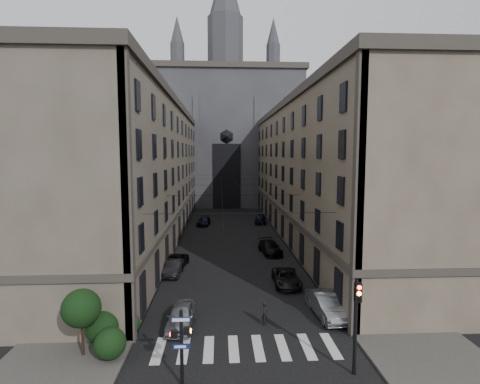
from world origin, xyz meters
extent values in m
cube|color=#383533|center=(-10.50, 36.00, 0.07)|extent=(7.00, 80.00, 0.15)
cube|color=#383533|center=(10.50, 36.00, 0.07)|extent=(7.00, 80.00, 0.15)
cube|color=beige|center=(0.00, 5.00, 0.01)|extent=(11.00, 3.20, 0.01)
cube|color=#4D473B|center=(-13.50, 36.00, 9.00)|extent=(13.00, 60.00, 18.00)
cube|color=#38332D|center=(-13.50, 36.00, 18.40)|extent=(13.60, 60.60, 0.90)
cube|color=#38332D|center=(-13.50, 36.00, 4.20)|extent=(13.40, 60.30, 0.50)
cube|color=brown|center=(13.50, 36.00, 9.00)|extent=(13.00, 60.00, 18.00)
cube|color=#38332D|center=(13.50, 36.00, 18.40)|extent=(13.60, 60.60, 0.90)
cube|color=#38332D|center=(13.50, 36.00, 4.20)|extent=(13.40, 60.30, 0.50)
cube|color=#2D2D33|center=(0.00, 75.00, 15.00)|extent=(34.00, 22.00, 30.00)
cube|color=#38332D|center=(0.00, 75.00, 30.50)|extent=(35.00, 23.00, 1.20)
cylinder|color=#2D2D33|center=(0.00, 75.00, 37.00)|extent=(8.40, 8.40, 14.00)
cone|color=#2D2D33|center=(-11.00, 72.00, 36.50)|extent=(3.20, 3.20, 13.00)
cone|color=#2D2D33|center=(11.00, 72.00, 36.50)|extent=(3.20, 3.20, 13.00)
cube|color=black|center=(0.00, 63.95, 7.00)|extent=(6.00, 0.30, 14.00)
cylinder|color=black|center=(-3.50, 1.50, 2.00)|extent=(0.18, 0.18, 4.00)
cube|color=orange|center=(-3.22, 1.50, 2.90)|extent=(0.34, 0.24, 0.38)
cube|color=#FF0C07|center=(-3.88, 1.60, 2.70)|extent=(0.34, 0.24, 0.38)
cube|color=navy|center=(-3.50, 1.37, 3.55)|extent=(0.95, 0.05, 0.24)
cube|color=navy|center=(-3.50, 1.37, 2.15)|extent=(0.85, 0.05, 0.27)
cylinder|color=black|center=(5.60, 2.00, 2.60)|extent=(0.20, 0.20, 5.20)
cube|color=black|center=(5.60, 1.78, 4.60)|extent=(0.34, 0.30, 1.00)
cylinder|color=#FF0C07|center=(5.60, 1.62, 4.92)|extent=(0.22, 0.05, 0.22)
cylinder|color=orange|center=(5.60, 1.62, 4.60)|extent=(0.22, 0.05, 0.22)
cylinder|color=black|center=(5.60, 1.62, 4.28)|extent=(0.22, 0.05, 0.22)
sphere|color=black|center=(-7.80, 4.00, 1.05)|extent=(1.80, 1.80, 1.80)
sphere|color=black|center=(-8.80, 5.80, 1.15)|extent=(2.00, 2.00, 2.00)
sphere|color=black|center=(-7.40, 6.80, 0.85)|extent=(1.40, 1.40, 1.40)
cylinder|color=black|center=(-9.50, 4.50, 1.35)|extent=(0.16, 0.16, 2.40)
sphere|color=black|center=(-9.50, 4.50, 2.95)|extent=(2.20, 2.20, 2.20)
cylinder|color=black|center=(0.00, 10.00, 7.50)|extent=(14.00, 0.03, 0.03)
cylinder|color=black|center=(0.00, 22.00, 7.50)|extent=(14.00, 0.03, 0.03)
cylinder|color=black|center=(0.00, 35.00, 7.50)|extent=(14.00, 0.03, 0.03)
cylinder|color=black|center=(0.00, 48.00, 7.50)|extent=(14.00, 0.03, 0.03)
cylinder|color=black|center=(0.00, 60.00, 7.50)|extent=(14.00, 0.03, 0.03)
cylinder|color=black|center=(-1.30, 36.00, 7.10)|extent=(0.03, 60.00, 0.03)
cylinder|color=black|center=(1.30, 36.00, 7.10)|extent=(0.03, 60.00, 0.03)
imported|color=gray|center=(-4.20, 8.07, 0.76)|extent=(2.05, 4.56, 1.52)
imported|color=black|center=(-6.09, 19.33, 0.69)|extent=(1.69, 4.28, 1.39)
imported|color=black|center=(-6.20, 21.51, 0.65)|extent=(2.71, 4.92, 1.30)
imported|color=black|center=(-4.20, 44.82, 0.67)|extent=(2.37, 4.77, 1.33)
imported|color=gray|center=(6.20, 9.18, 0.83)|extent=(2.19, 5.16, 1.66)
imported|color=black|center=(4.41, 15.78, 0.68)|extent=(2.38, 4.92, 1.35)
imported|color=black|center=(4.40, 26.56, 0.74)|extent=(2.69, 5.32, 1.48)
imported|color=black|center=(5.41, 46.17, 0.78)|extent=(2.42, 4.76, 1.55)
imported|color=black|center=(1.54, 8.00, 0.83)|extent=(0.58, 0.71, 1.66)
camera|label=1|loc=(-1.54, -16.61, 11.72)|focal=28.00mm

